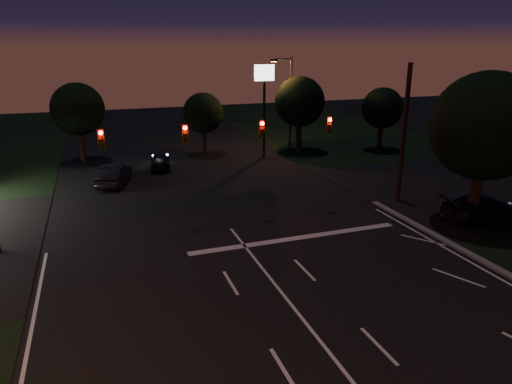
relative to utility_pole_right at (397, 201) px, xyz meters
name	(u,v)px	position (x,y,z in m)	size (l,w,h in m)	color
cross_street_right	(479,185)	(8.00, 1.00, 0.00)	(20.00, 16.00, 0.02)	black
stop_bar	(297,238)	(-9.00, -3.50, 0.01)	(12.00, 0.50, 0.01)	silver
utility_pole_right	(397,201)	(0.00, 0.00, 0.00)	(0.30, 0.30, 9.00)	black
signal_span	(224,130)	(-12.00, -0.04, 5.50)	(24.00, 0.40, 1.56)	black
pole_sign_right	(264,89)	(-4.00, 15.00, 6.24)	(1.80, 0.30, 8.40)	black
street_light_right_far	(288,97)	(-0.76, 17.00, 5.24)	(2.20, 0.35, 9.00)	black
tree_right_near	(483,127)	(1.53, -4.83, 5.68)	(6.00, 6.00, 8.76)	black
tree_far_b	(78,110)	(-19.98, 19.13, 4.61)	(4.60, 4.60, 6.98)	black
tree_far_c	(203,114)	(-8.98, 18.10, 3.90)	(3.80, 3.80, 5.86)	black
tree_far_d	(299,102)	(0.02, 16.13, 4.83)	(4.80, 4.80, 7.30)	black
tree_far_e	(382,109)	(8.02, 14.11, 4.11)	(4.00, 4.00, 6.18)	black
car_oncoming_a	(160,161)	(-13.81, 13.95, 0.68)	(1.61, 4.01, 1.37)	black
car_oncoming_b	(114,174)	(-17.74, 10.39, 0.79)	(1.67, 4.78, 1.58)	black
car_cross	(486,208)	(2.69, -4.80, 0.75)	(2.10, 5.17, 1.50)	black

